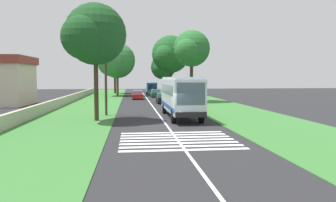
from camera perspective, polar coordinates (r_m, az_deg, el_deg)
The scene contains 19 objects.
ground at distance 25.93m, azimuth -0.20°, elevation -4.18°, with size 160.00×160.00×0.00m, color #262628.
grass_verge_left at distance 41.05m, azimuth -13.95°, elevation -1.21°, with size 120.00×8.00×0.04m, color #387533.
grass_verge_right at distance 42.13m, azimuth 8.75°, elevation -1.00°, with size 120.00×8.00×0.04m, color #387533.
centre_line at distance 40.78m, azimuth -2.45°, elevation -1.15°, with size 110.00×0.16×0.01m, color silver.
coach_bus at distance 30.97m, azimuth 2.11°, elevation 1.16°, with size 11.16×2.62×3.73m.
zebra_crossing at distance 20.02m, azimuth 1.65°, elevation -6.64°, with size 5.85×6.80×0.01m.
trailing_car_0 at distance 47.50m, azimuth -0.85°, elevation 0.40°, with size 4.30×1.78×1.43m.
trailing_car_1 at distance 56.69m, azimuth -5.19°, elevation 0.99°, with size 4.30×1.78×1.43m.
trailing_car_2 at distance 62.13m, azimuth -2.11°, elevation 1.28°, with size 4.30×1.78×1.43m.
trailing_minibus_0 at distance 72.06m, azimuth -2.85°, elevation 2.37°, with size 6.00×2.14×2.53m.
roadside_tree_left_0 at distance 76.81m, azimuth -9.18°, elevation 7.09°, with size 6.27×5.13×10.45m.
roadside_tree_left_1 at distance 66.85m, azimuth -8.84°, elevation 6.66°, with size 8.69×7.15×10.43m.
roadside_tree_left_2 at distance 29.13m, azimuth -12.55°, elevation 10.70°, with size 6.34×5.16×9.83m.
roadside_tree_right_0 at distance 88.32m, azimuth -0.89°, elevation 5.70°, with size 7.48×6.54×9.57m.
roadside_tree_right_1 at distance 50.49m, azimuth 3.84°, elevation 8.69°, with size 6.65×5.42×10.63m.
roadside_tree_right_2 at distance 67.86m, azimuth 0.29°, elevation 7.77°, with size 9.04×7.50×11.99m.
utility_pole at distance 32.76m, azimuth -10.54°, elevation 5.25°, with size 0.24×1.40×8.49m.
roadside_wall at distance 46.48m, azimuth -17.30°, elevation 0.02°, with size 70.00×0.40×1.07m, color #B2A893.
roadside_building at distance 49.37m, azimuth -26.04°, elevation 3.19°, with size 8.75×6.69×6.46m.
Camera 1 is at (-25.52, 2.73, 3.74)m, focal length 35.90 mm.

